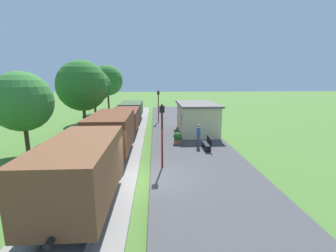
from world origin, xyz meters
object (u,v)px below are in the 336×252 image
lamp_post_far (158,100)px  tree_field_left (94,86)px  person_waiting (198,134)px  potted_planter (177,138)px  tree_trackside_far (82,86)px  lamp_post_near (162,124)px  bench_near_hut (208,143)px  tree_field_distant (107,80)px  bench_down_platform (189,120)px  freight_train (118,127)px  station_hut (197,118)px  tree_trackside_mid (22,102)px

lamp_post_far → tree_field_left: (-7.78, 2.42, 1.56)m
person_waiting → potted_planter: size_ratio=1.87×
tree_trackside_far → tree_field_left: size_ratio=1.08×
lamp_post_near → bench_near_hut: bearing=43.8°
bench_near_hut → lamp_post_near: lamp_post_near is taller
tree_field_distant → bench_down_platform: bearing=-46.1°
freight_train → station_hut: (6.80, 3.58, 0.10)m
tree_trackside_far → tree_field_left: tree_trackside_far is taller
tree_trackside_mid → station_hut: bearing=22.4°
potted_planter → tree_field_left: tree_field_left is taller
bench_near_hut → lamp_post_far: bearing=107.5°
freight_train → potted_planter: freight_train is taller
person_waiting → tree_field_left: tree_field_left is taller
tree_trackside_mid → tree_field_distant: 20.88m
bench_down_platform → bench_near_hut: bearing=-90.0°
tree_trackside_far → station_hut: bearing=-3.4°
station_hut → lamp_post_far: bearing=124.1°
person_waiting → tree_field_distant: (-10.50, 20.22, 3.74)m
bench_down_platform → tree_field_left: tree_field_left is taller
lamp_post_far → bench_down_platform: bearing=-18.7°
tree_trackside_far → tree_field_left: 7.05m
person_waiting → lamp_post_far: bearing=-68.3°
bench_down_platform → person_waiting: person_waiting is taller
tree_trackside_mid → tree_trackside_far: tree_trackside_far is taller
freight_train → station_hut: size_ratio=4.48×
potted_planter → lamp_post_far: 9.41m
freight_train → station_hut: bearing=27.8°
lamp_post_far → tree_trackside_far: size_ratio=0.54×
bench_near_hut → station_hut: bearing=88.2°
station_hut → lamp_post_far: 6.39m
station_hut → bench_near_hut: station_hut is taller
lamp_post_near → tree_field_distant: bearing=107.6°
tree_field_distant → lamp_post_near: bearing=-72.4°
person_waiting → tree_field_distant: tree_field_distant is taller
tree_field_distant → station_hut: bearing=-54.2°
person_waiting → tree_trackside_far: tree_trackside_far is taller
bench_down_platform → potted_planter: potted_planter is taller
potted_planter → tree_trackside_mid: tree_trackside_mid is taller
lamp_post_near → potted_planter: bearing=74.4°
lamp_post_far → tree_field_left: 8.30m
station_hut → tree_trackside_far: bearing=176.6°
bench_near_hut → potted_planter: (-2.01, 1.59, 0.00)m
bench_near_hut → potted_planter: potted_planter is taller
lamp_post_far → tree_trackside_mid: 14.01m
bench_down_platform → tree_trackside_far: (-10.37, -3.44, 3.88)m
lamp_post_far → tree_field_distant: (-7.67, 10.31, 2.12)m
bench_down_platform → tree_field_distant: size_ratio=0.21×
freight_train → tree_field_left: (-4.51, 11.20, 2.80)m
tree_field_left → potted_planter: bearing=-51.6°
freight_train → tree_field_left: size_ratio=4.06×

